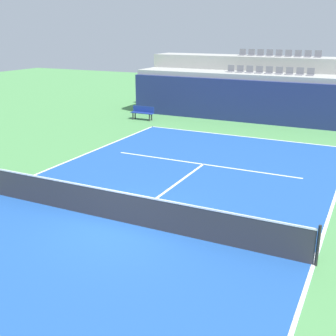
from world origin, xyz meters
TOP-DOWN VIEW (x-y plane):
  - ground_plane at (0.00, 0.00)m, footprint 80.00×80.00m
  - court_surface at (0.00, 0.00)m, footprint 11.00×24.00m
  - baseline_far at (0.00, 11.95)m, footprint 11.00×0.10m
  - sideline_right at (5.45, 0.00)m, footprint 0.10×24.00m
  - service_line_far at (0.00, 6.40)m, footprint 8.26×0.10m
  - centre_service_line at (0.00, 3.20)m, footprint 0.10×6.40m
  - back_wall at (0.00, 15.65)m, footprint 17.27×0.30m
  - stands_tier_lower at (0.00, 17.00)m, footprint 17.27×2.40m
  - stands_tier_upper at (0.00, 19.40)m, footprint 17.27×2.40m
  - seating_row_lower at (-0.00, 17.09)m, footprint 5.39×0.44m
  - seating_row_upper at (-0.00, 19.49)m, footprint 5.39×0.44m
  - tennis_net at (0.00, 0.00)m, footprint 11.08×0.08m
  - player_bench at (-6.97, 13.49)m, footprint 1.50×0.40m

SIDE VIEW (x-z plane):
  - ground_plane at x=0.00m, z-range 0.00..0.00m
  - court_surface at x=0.00m, z-range 0.00..0.01m
  - baseline_far at x=0.00m, z-range 0.01..0.01m
  - sideline_right at x=5.45m, z-range 0.01..0.01m
  - service_line_far at x=0.00m, z-range 0.01..0.01m
  - centre_service_line at x=0.00m, z-range 0.01..0.01m
  - player_bench at x=-6.97m, z-range 0.08..0.93m
  - tennis_net at x=0.00m, z-range -0.03..1.04m
  - back_wall at x=0.00m, z-range 0.00..2.56m
  - stands_tier_lower at x=0.00m, z-range 0.00..2.87m
  - stands_tier_upper at x=0.00m, z-range 0.00..3.77m
  - seating_row_lower at x=0.00m, z-range 2.77..3.21m
  - seating_row_upper at x=0.00m, z-range 3.68..4.12m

